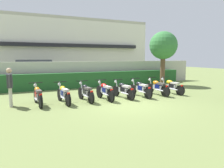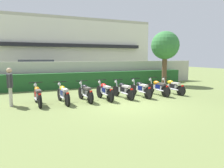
# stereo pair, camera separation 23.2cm
# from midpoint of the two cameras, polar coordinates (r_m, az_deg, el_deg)

# --- Properties ---
(ground) EXTENTS (60.00, 60.00, 0.00)m
(ground) POSITION_cam_midpoint_polar(r_m,az_deg,el_deg) (9.17, 4.94, -5.74)
(ground) COLOR olive
(building) EXTENTS (20.10, 6.50, 6.32)m
(building) POSITION_cam_midpoint_polar(r_m,az_deg,el_deg) (25.24, -13.65, 9.64)
(building) COLOR silver
(building) RESTS_ON ground
(compound_wall) EXTENTS (19.10, 0.30, 1.79)m
(compound_wall) POSITION_cam_midpoint_polar(r_m,az_deg,el_deg) (15.14, -6.87, 2.85)
(compound_wall) COLOR #BCB7A8
(compound_wall) RESTS_ON ground
(hedge_row) EXTENTS (15.28, 0.70, 1.05)m
(hedge_row) POSITION_cam_midpoint_polar(r_m,az_deg,el_deg) (14.51, -6.07, 1.20)
(hedge_row) COLOR #235628
(hedge_row) RESTS_ON ground
(parked_car) EXTENTS (4.69, 2.50, 1.89)m
(parked_car) POSITION_cam_midpoint_polar(r_m,az_deg,el_deg) (18.27, -19.10, 3.40)
(parked_car) COLOR navy
(parked_car) RESTS_ON ground
(tree_near_inspector) EXTENTS (2.05, 2.05, 3.98)m
(tree_near_inspector) POSITION_cam_midpoint_polar(r_m,az_deg,el_deg) (15.88, 14.91, 10.11)
(tree_near_inspector) COLOR brown
(tree_near_inspector) RESTS_ON ground
(motorcycle_in_row_0) EXTENTS (0.60, 1.91, 0.96)m
(motorcycle_in_row_0) POSITION_cam_midpoint_polar(r_m,az_deg,el_deg) (9.53, -19.26, -2.87)
(motorcycle_in_row_0) COLOR black
(motorcycle_in_row_0) RESTS_ON ground
(motorcycle_in_row_1) EXTENTS (0.60, 1.94, 0.96)m
(motorcycle_in_row_1) POSITION_cam_midpoint_polar(r_m,az_deg,el_deg) (9.58, -12.69, -2.61)
(motorcycle_in_row_1) COLOR black
(motorcycle_in_row_1) RESTS_ON ground
(motorcycle_in_row_2) EXTENTS (0.60, 1.86, 0.96)m
(motorcycle_in_row_2) POSITION_cam_midpoint_polar(r_m,az_deg,el_deg) (9.83, -6.71, -2.23)
(motorcycle_in_row_2) COLOR black
(motorcycle_in_row_2) RESTS_ON ground
(motorcycle_in_row_3) EXTENTS (0.60, 1.87, 0.97)m
(motorcycle_in_row_3) POSITION_cam_midpoint_polar(r_m,az_deg,el_deg) (10.06, -1.39, -1.89)
(motorcycle_in_row_3) COLOR black
(motorcycle_in_row_3) RESTS_ON ground
(motorcycle_in_row_4) EXTENTS (0.60, 1.85, 0.94)m
(motorcycle_in_row_4) POSITION_cam_midpoint_polar(r_m,az_deg,el_deg) (10.48, 3.70, -1.63)
(motorcycle_in_row_4) COLOR black
(motorcycle_in_row_4) RESTS_ON ground
(motorcycle_in_row_5) EXTENTS (0.60, 1.93, 0.95)m
(motorcycle_in_row_5) POSITION_cam_midpoint_polar(r_m,az_deg,el_deg) (10.95, 8.50, -1.28)
(motorcycle_in_row_5) COLOR black
(motorcycle_in_row_5) RESTS_ON ground
(motorcycle_in_row_6) EXTENTS (0.60, 1.86, 0.96)m
(motorcycle_in_row_6) POSITION_cam_midpoint_polar(r_m,az_deg,el_deg) (11.58, 13.15, -0.89)
(motorcycle_in_row_6) COLOR black
(motorcycle_in_row_6) RESTS_ON ground
(motorcycle_in_row_7) EXTENTS (0.60, 1.90, 0.94)m
(motorcycle_in_row_7) POSITION_cam_midpoint_polar(r_m,az_deg,el_deg) (12.24, 16.80, -0.64)
(motorcycle_in_row_7) COLOR black
(motorcycle_in_row_7) RESTS_ON ground
(inspector_person) EXTENTS (0.22, 0.66, 1.64)m
(inspector_person) POSITION_cam_midpoint_polar(r_m,az_deg,el_deg) (9.72, -25.81, 0.07)
(inspector_person) COLOR beige
(inspector_person) RESTS_ON ground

